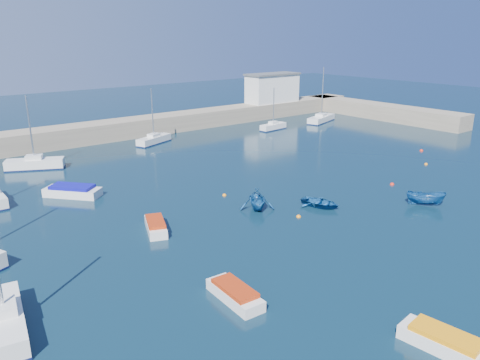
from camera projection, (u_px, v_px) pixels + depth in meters
ground at (386, 238)px, 35.66m from camera, size 220.00×220.00×0.00m
back_wall at (123, 129)px, 69.59m from camera, size 96.00×4.50×2.60m
right_arm at (380, 111)px, 85.29m from camera, size 4.50×32.00×2.60m
harbor_office at (272, 89)px, 86.28m from camera, size 10.00×4.00×5.00m
sailboat_1 at (5, 320)px, 24.32m from camera, size 2.75×6.46×8.35m
sailboat_5 at (35, 164)px, 53.49m from camera, size 6.42×4.40×8.41m
sailboat_6 at (154, 140)px, 65.86m from camera, size 5.98×3.71×7.69m
sailboat_7 at (273, 126)px, 75.27m from camera, size 5.07×1.91×6.68m
sailboat_8 at (321, 119)px, 81.89m from camera, size 7.55×4.22×9.44m
motorboat_0 at (235, 293)px, 27.21m from camera, size 1.68×4.18×0.92m
motorboat_1 at (156, 226)px, 36.75m from camera, size 2.68×4.09×0.95m
motorboat_2 at (73, 191)px, 44.58m from camera, size 4.87×5.26×1.10m
motorboat_3 at (445, 342)px, 22.87m from camera, size 1.99×4.45×1.01m
dinghy_center at (320, 203)px, 41.95m from camera, size 3.46×4.13×0.74m
dinghy_left at (257, 199)px, 41.21m from camera, size 4.51×4.66×1.87m
dinghy_right at (426, 198)px, 42.18m from camera, size 3.12×3.46×1.31m
buoy_0 at (299, 217)px, 39.66m from camera, size 0.41×0.41×0.41m
buoy_1 at (392, 185)px, 48.12m from camera, size 0.45×0.45×0.45m
buoy_2 at (426, 164)px, 55.53m from camera, size 0.39×0.39×0.39m
buoy_3 at (224, 196)px, 44.90m from camera, size 0.39×0.39×0.39m
buoy_4 at (421, 151)px, 61.90m from camera, size 0.47×0.47×0.47m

